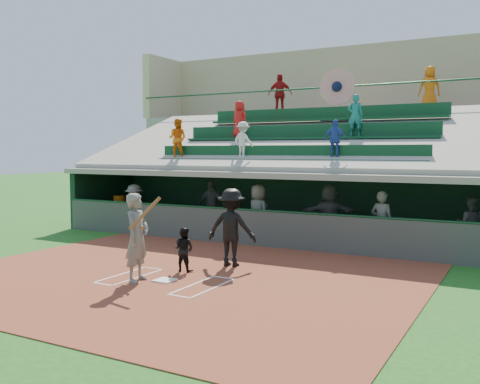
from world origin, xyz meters
The scene contains 21 objects.
ground centered at (0.00, 0.00, 0.00)m, with size 100.00×100.00×0.00m, color #1C5618.
dirt_slab centered at (0.00, 0.50, 0.01)m, with size 11.00×9.00×0.02m, color brown.
home_plate centered at (0.00, 0.00, 0.04)m, with size 0.43×0.43×0.03m, color white.
batters_box_chalk centered at (0.00, 0.00, 0.02)m, with size 2.65×1.85×0.01m.
dugout_floor centered at (0.00, 6.75, 0.02)m, with size 16.00×3.50×0.04m, color gray.
concourse_slab centered at (0.00, 13.50, 2.30)m, with size 20.00×3.00×4.60m, color gray.
grandstand centered at (-0.01, 10.51, 2.26)m, with size 20.40×10.40×7.80m.
batter_at_plate centered at (-0.52, -0.31, 1.02)m, with size 0.93×0.82×1.99m.
catcher centered at (-0.18, 1.02, 0.56)m, with size 0.52×0.41×1.08m, color black.
home_umpire centered at (0.54, 2.12, 1.01)m, with size 1.28×0.73×1.98m, color black.
dugout_bench centered at (-0.27, 8.04, 0.25)m, with size 13.89×0.42×0.42m, color brown.
white_table centered at (-7.02, 6.45, 0.40)m, with size 0.82×0.62×0.72m, color white.
water_cooler centered at (-6.95, 6.41, 0.98)m, with size 0.44×0.44×0.44m, color #DD620D.
dugout_player_a centered at (-5.22, 5.25, 0.90)m, with size 1.11×0.64×1.71m, color #52544F.
dugout_player_b centered at (-3.01, 6.95, 0.96)m, with size 1.08×0.45×1.85m, color #575A55.
dugout_player_c centered at (-0.52, 5.74, 0.96)m, with size 0.89×0.58×1.83m, color #5F625D.
dugout_player_d centered at (1.63, 6.49, 0.97)m, with size 1.72×0.55×1.85m, color #555752.
dugout_player_e centered at (3.52, 5.51, 0.94)m, with size 0.65×0.43×1.79m, color #52544F.
dugout_player_f centered at (5.71, 6.92, 0.84)m, with size 0.78×0.61×1.61m, color #5D5F5A.
concourse_staff_a centered at (-3.00, 12.90, 5.53)m, with size 1.09×0.45×1.86m, color #A11312.
concourse_staff_b centered at (3.49, 13.10, 5.47)m, with size 0.85×0.55×1.74m, color orange.
Camera 1 is at (7.18, -9.62, 2.96)m, focal length 40.00 mm.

